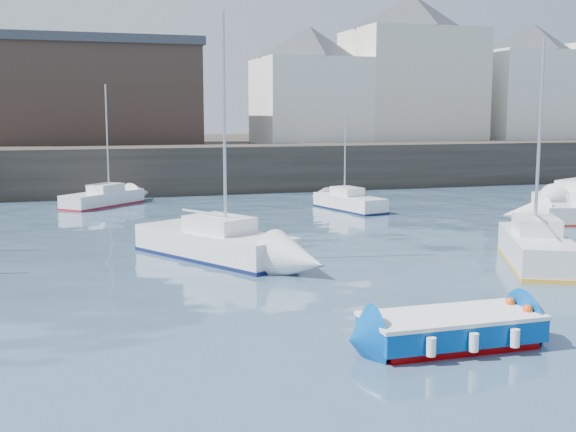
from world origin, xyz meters
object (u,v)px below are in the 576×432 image
object	(u,v)px
buoy_mid	(546,267)
sailboat_b	(214,243)
sailboat_f	(349,202)
blue_dinghy	(451,328)
sailboat_h	(103,198)
sailboat_c	(537,248)
buoy_far	(224,239)

from	to	relation	value
buoy_mid	sailboat_b	bearing A→B (deg)	155.15
sailboat_b	sailboat_f	world-z (taller)	sailboat_b
blue_dinghy	buoy_mid	distance (m)	9.82
sailboat_h	sailboat_b	bearing A→B (deg)	-79.81
sailboat_f	buoy_mid	size ratio (longest dim) A/B	13.59
blue_dinghy	sailboat_f	distance (m)	22.81
sailboat_c	sailboat_f	world-z (taller)	sailboat_c
sailboat_f	sailboat_h	size ratio (longest dim) A/B	0.93
buoy_far	sailboat_h	bearing A→B (deg)	107.93
buoy_mid	sailboat_h	bearing A→B (deg)	122.16
buoy_mid	buoy_far	size ratio (longest dim) A/B	1.04
buoy_far	buoy_mid	bearing A→B (deg)	-42.64
blue_dinghy	sailboat_b	bearing A→B (deg)	104.86
blue_dinghy	sailboat_b	distance (m)	11.67
sailboat_f	sailboat_b	bearing A→B (deg)	-131.89
sailboat_f	blue_dinghy	bearing A→B (deg)	-106.57
sailboat_h	buoy_mid	world-z (taller)	sailboat_h
blue_dinghy	sailboat_f	xyz separation A→B (m)	(6.51, 21.86, 0.02)
sailboat_h	buoy_mid	xyz separation A→B (m)	(13.30, -21.15, -0.44)
sailboat_c	buoy_mid	bearing A→B (deg)	-76.68
sailboat_c	sailboat_f	size ratio (longest dim) A/B	1.22
blue_dinghy	sailboat_c	distance (m)	10.02
sailboat_h	buoy_far	distance (m)	13.34
blue_dinghy	sailboat_b	size ratio (longest dim) A/B	0.46
sailboat_h	sailboat_f	bearing A→B (deg)	-24.86
sailboat_b	buoy_far	xyz separation A→B (m)	(1.16, 3.67, -0.56)
sailboat_h	buoy_mid	bearing A→B (deg)	-57.84
sailboat_c	sailboat_h	size ratio (longest dim) A/B	1.13
sailboat_b	sailboat_h	distance (m)	16.61
sailboat_b	sailboat_h	bearing A→B (deg)	100.19
buoy_mid	buoy_far	distance (m)	12.50
sailboat_b	buoy_mid	distance (m)	11.43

